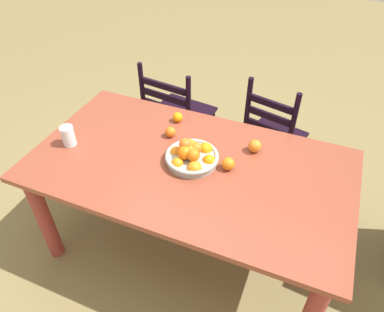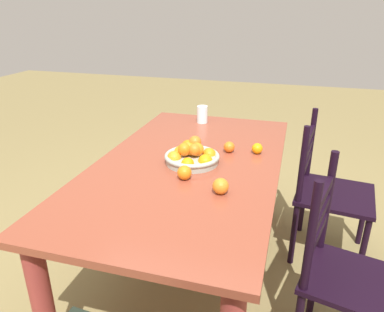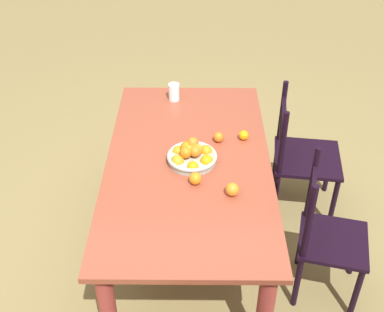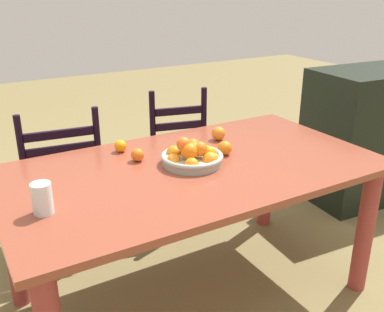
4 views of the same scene
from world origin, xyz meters
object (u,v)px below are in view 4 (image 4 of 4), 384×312
at_px(dining_table, 193,189).
at_px(orange_loose_0, 120,146).
at_px(drinking_glass, 42,198).
at_px(orange_loose_3, 225,148).
at_px(chair_by_cabinet, 62,181).
at_px(chair_near_window, 174,158).
at_px(orange_loose_2, 138,155).
at_px(orange_loose_1, 218,133).
at_px(cabinet, 363,136).
at_px(fruit_bowl, 192,155).

relative_size(dining_table, orange_loose_0, 28.49).
bearing_deg(drinking_glass, orange_loose_3, 9.38).
bearing_deg(chair_by_cabinet, dining_table, 126.84).
height_order(chair_near_window, orange_loose_2, chair_near_window).
bearing_deg(dining_table, chair_by_cabinet, 119.42).
distance_m(chair_near_window, orange_loose_2, 0.87).
relative_size(dining_table, orange_loose_1, 23.70).
distance_m(chair_near_window, cabinet, 1.42).
bearing_deg(drinking_glass, dining_table, 8.75).
relative_size(chair_near_window, chair_by_cabinet, 1.02).
relative_size(chair_near_window, orange_loose_2, 14.59).
distance_m(dining_table, drinking_glass, 0.74).
xyz_separation_m(dining_table, chair_near_window, (0.32, 0.79, -0.18)).
bearing_deg(chair_by_cabinet, chair_near_window, -171.13).
bearing_deg(chair_by_cabinet, orange_loose_3, 138.78).
bearing_deg(chair_near_window, cabinet, 176.11).
bearing_deg(chair_near_window, orange_loose_2, 62.90).
distance_m(cabinet, orange_loose_0, 1.92).
xyz_separation_m(cabinet, orange_loose_3, (-1.47, -0.33, 0.29)).
bearing_deg(chair_by_cabinet, orange_loose_2, 119.27).
height_order(dining_table, orange_loose_0, orange_loose_0).
bearing_deg(orange_loose_3, orange_loose_0, 145.22).
bearing_deg(chair_near_window, orange_loose_3, 94.90).
distance_m(orange_loose_1, drinking_glass, 1.07).
distance_m(chair_by_cabinet, orange_loose_1, 0.97).
distance_m(cabinet, orange_loose_3, 1.53).
distance_m(cabinet, orange_loose_2, 1.91).
distance_m(chair_near_window, orange_loose_1, 0.65).
bearing_deg(orange_loose_3, chair_near_window, 81.41).
bearing_deg(fruit_bowl, orange_loose_0, 125.63).
height_order(dining_table, orange_loose_3, orange_loose_3).
relative_size(orange_loose_1, orange_loose_3, 1.05).
relative_size(fruit_bowl, orange_loose_2, 4.65).
distance_m(chair_by_cabinet, drinking_glass, 0.99).
height_order(cabinet, orange_loose_3, cabinet).
bearing_deg(orange_loose_2, drinking_glass, -150.02).
height_order(chair_by_cabinet, orange_loose_0, chair_by_cabinet).
distance_m(fruit_bowl, drinking_glass, 0.73).
xyz_separation_m(chair_by_cabinet, cabinet, (2.11, -0.40, 0.04)).
bearing_deg(chair_near_window, orange_loose_1, 101.37).
bearing_deg(dining_table, drinking_glass, -171.25).
distance_m(orange_loose_2, orange_loose_3, 0.43).
distance_m(chair_near_window, orange_loose_0, 0.78).
xyz_separation_m(orange_loose_0, orange_loose_1, (0.53, -0.10, 0.01)).
height_order(orange_loose_2, drinking_glass, drinking_glass).
relative_size(chair_near_window, drinking_glass, 7.67).
relative_size(dining_table, orange_loose_2, 27.64).
relative_size(chair_by_cabinet, cabinet, 0.94).
relative_size(orange_loose_1, drinking_glass, 0.61).
bearing_deg(orange_loose_3, drinking_glass, -170.62).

